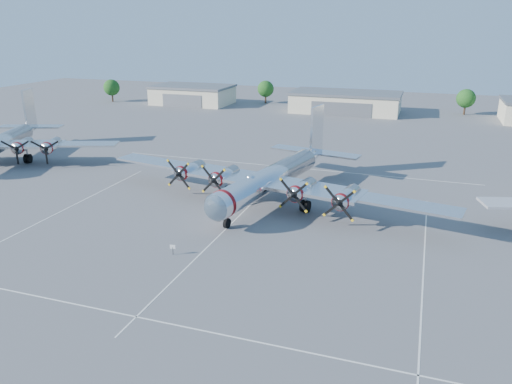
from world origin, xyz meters
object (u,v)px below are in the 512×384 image
(hangar_center, at_px, (346,102))
(main_bomber_b29, at_px, (273,199))
(info_placard, at_px, (173,248))
(bomber_west, at_px, (6,160))
(tree_far_west, at_px, (112,88))
(hangar_west, at_px, (193,95))
(tree_east, at_px, (466,98))
(tree_west, at_px, (266,89))

(hangar_center, height_order, main_bomber_b29, hangar_center)
(info_placard, bearing_deg, bomber_west, 142.13)
(main_bomber_b29, bearing_deg, hangar_center, 102.73)
(info_placard, bearing_deg, tree_far_west, 117.23)
(hangar_west, xyz_separation_m, main_bomber_b29, (47.20, -73.06, -2.71))
(tree_east, bearing_deg, info_placard, -108.27)
(tree_east, bearing_deg, tree_far_west, -174.29)
(main_bomber_b29, bearing_deg, tree_far_west, 147.26)
(tree_east, distance_m, main_bomber_b29, 83.95)
(hangar_west, distance_m, hangar_center, 45.00)
(tree_west, distance_m, tree_east, 55.04)
(tree_far_west, relative_size, bomber_west, 0.16)
(hangar_center, bearing_deg, tree_far_west, -176.76)
(hangar_center, height_order, bomber_west, hangar_center)
(hangar_west, distance_m, tree_east, 75.26)
(hangar_west, xyz_separation_m, hangar_center, (45.00, -0.00, -0.00))
(tree_far_west, bearing_deg, tree_east, 5.71)
(main_bomber_b29, height_order, bomber_west, main_bomber_b29)
(hangar_center, distance_m, info_placard, 92.76)
(bomber_west, bearing_deg, tree_east, 24.96)
(info_placard, bearing_deg, hangar_center, 78.41)
(tree_far_west, xyz_separation_m, tree_east, (100.00, 10.00, 0.00))
(hangar_center, relative_size, info_placard, 25.56)
(hangar_center, distance_m, main_bomber_b29, 73.15)
(hangar_west, height_order, bomber_west, hangar_west)
(hangar_west, bearing_deg, bomber_west, -92.51)
(info_placard, bearing_deg, hangar_west, 104.59)
(hangar_west, height_order, tree_far_west, tree_far_west)
(hangar_west, xyz_separation_m, tree_far_west, (-25.00, -3.96, 1.51))
(main_bomber_b29, relative_size, info_placard, 43.54)
(tree_west, relative_size, main_bomber_b29, 0.14)
(bomber_west, height_order, info_placard, bomber_west)
(tree_west, distance_m, bomber_west, 80.20)
(tree_far_west, height_order, main_bomber_b29, tree_far_west)
(hangar_west, relative_size, main_bomber_b29, 0.46)
(tree_west, height_order, bomber_west, tree_west)
(hangar_center, xyz_separation_m, tree_west, (-25.00, 8.04, 1.51))
(hangar_center, xyz_separation_m, tree_east, (30.00, 6.04, 1.51))
(tree_east, distance_m, bomber_west, 108.10)
(hangar_west, height_order, hangar_center, same)
(info_placard, bearing_deg, tree_east, 61.74)
(tree_far_west, xyz_separation_m, bomber_west, (21.99, -64.71, -4.22))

